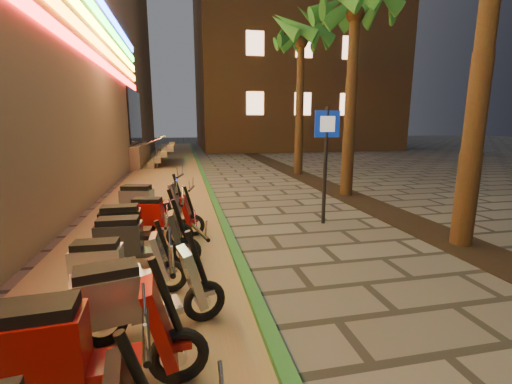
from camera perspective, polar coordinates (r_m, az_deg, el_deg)
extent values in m
plane|color=#474442|center=(4.61, 13.35, -20.06)|extent=(120.00, 120.00, 0.00)
cube|color=#8C7251|center=(13.76, -15.26, 0.95)|extent=(3.40, 60.00, 0.01)
cube|color=#26672F|center=(13.76, -8.19, 1.43)|extent=(0.18, 60.00, 0.10)
cube|color=black|center=(10.35, 19.67, -2.60)|extent=(1.20, 40.00, 0.02)
cube|color=black|center=(21.70, -19.51, 11.76)|extent=(0.08, 5.00, 3.00)
cube|color=gray|center=(22.11, -24.42, 5.66)|extent=(5.00, 6.00, 1.20)
cube|color=#FF1414|center=(10.13, -29.35, 22.03)|extent=(0.06, 26.00, 0.28)
cube|color=orange|center=(10.26, -29.67, 25.02)|extent=(0.06, 26.00, 0.28)
cube|color=gray|center=(21.71, -16.56, 4.92)|extent=(0.35, 5.00, 0.30)
cube|color=gray|center=(21.66, -15.67, 5.75)|extent=(0.35, 5.00, 0.30)
cube|color=gray|center=(21.62, -14.79, 6.59)|extent=(0.35, 5.00, 0.30)
cube|color=gray|center=(21.58, -13.89, 7.42)|extent=(0.35, 5.00, 0.30)
cylinder|color=silver|center=(19.68, -18.34, 7.43)|extent=(2.09, 0.06, 0.81)
cylinder|color=silver|center=(23.65, -17.32, 8.04)|extent=(2.09, 0.06, 0.81)
cube|color=brown|center=(38.48, 5.25, 26.47)|extent=(18.00, 16.00, 25.00)
cube|color=#F3B385|center=(28.15, -0.15, 14.58)|extent=(1.40, 0.06, 1.80)
cube|color=#F3B385|center=(29.23, 7.80, 14.35)|extent=(1.40, 0.06, 1.80)
cube|color=#F3B385|center=(30.80, 15.04, 13.92)|extent=(1.40, 0.06, 1.80)
cube|color=#F3B385|center=(28.76, -0.15, 23.56)|extent=(1.40, 0.06, 1.80)
cube|color=#F3B385|center=(29.82, 8.05, 23.01)|extent=(1.40, 0.06, 1.80)
cube|color=#F3B385|center=(31.36, 15.49, 22.14)|extent=(1.40, 0.06, 1.80)
cylinder|color=#472D19|center=(7.72, 32.96, 12.12)|extent=(0.40, 0.40, 5.45)
cylinder|color=#472D19|center=(11.83, 15.44, 13.18)|extent=(0.40, 0.40, 5.70)
sphere|color=#472D19|center=(12.28, 16.21, 26.57)|extent=(0.56, 0.56, 0.56)
cone|color=#245A1C|center=(12.82, 20.29, 27.77)|extent=(0.60, 1.93, 1.52)
cone|color=#245A1C|center=(13.20, 17.96, 27.41)|extent=(1.70, 1.86, 1.52)
cone|color=#245A1C|center=(13.22, 15.00, 27.52)|extent=(2.00, 0.93, 1.52)
cone|color=#245A1C|center=(12.89, 12.56, 28.07)|extent=(1.97, 1.48, 1.52)
cone|color=#245A1C|center=(12.34, 11.69, 28.89)|extent=(1.22, 2.02, 1.52)
cylinder|color=#472D19|center=(16.44, 7.28, 13.27)|extent=(0.40, 0.40, 5.95)
sphere|color=#472D19|center=(16.82, 7.55, 23.45)|extent=(0.56, 0.56, 0.56)
cone|color=#245A1C|center=(17.22, 10.65, 24.62)|extent=(0.60, 1.93, 1.52)
cone|color=#245A1C|center=(17.67, 9.20, 24.32)|extent=(1.70, 1.86, 1.52)
cone|color=#245A1C|center=(17.77, 7.08, 24.29)|extent=(2.00, 0.93, 1.52)
cone|color=#245A1C|center=(17.50, 5.17, 24.54)|extent=(1.97, 1.48, 1.52)
cone|color=#245A1C|center=(16.96, 4.29, 24.98)|extent=(1.22, 2.02, 1.52)
cone|color=#245A1C|center=(16.39, 4.94, 25.46)|extent=(1.22, 2.02, 1.52)
cone|color=#245A1C|center=(16.08, 6.95, 25.71)|extent=(1.97, 1.48, 1.52)
cone|color=#245A1C|center=(16.18, 9.30, 25.56)|extent=(2.00, 0.93, 1.52)
cone|color=#245A1C|center=(16.63, 10.75, 25.10)|extent=(1.70, 1.86, 1.52)
cylinder|color=black|center=(8.26, 11.45, 4.14)|extent=(0.09, 0.09, 2.76)
cube|color=#0B2695|center=(8.18, 11.78, 11.04)|extent=(0.61, 0.04, 0.61)
cube|color=white|center=(8.16, 11.86, 11.04)|extent=(0.35, 0.03, 0.35)
cylinder|color=black|center=(2.53, -18.63, -27.73)|extent=(0.28, 0.10, 0.74)
cylinder|color=black|center=(2.35, -17.85, -21.54)|extent=(0.11, 0.58, 0.04)
torus|color=black|center=(3.73, -33.67, -24.92)|extent=(0.57, 0.15, 0.56)
cylinder|color=silver|center=(3.73, -33.67, -24.92)|extent=(0.16, 0.12, 0.15)
torus|color=black|center=(3.55, -12.75, -25.09)|extent=(0.57, 0.15, 0.56)
cylinder|color=silver|center=(3.55, -12.75, -25.09)|extent=(0.16, 0.12, 0.15)
cube|color=maroon|center=(3.57, -23.72, -24.81)|extent=(0.62, 0.41, 0.09)
cube|color=maroon|center=(3.54, -32.83, -20.86)|extent=(0.78, 0.46, 0.54)
cube|color=black|center=(3.39, -33.42, -16.31)|extent=(0.69, 0.39, 0.13)
cube|color=maroon|center=(3.35, -15.79, -20.16)|extent=(0.32, 0.45, 0.76)
cylinder|color=black|center=(3.24, -14.60, -16.82)|extent=(0.30, 0.10, 0.80)
cylinder|color=black|center=(3.10, -13.91, -11.10)|extent=(0.09, 0.63, 0.05)
cube|color=maroon|center=(3.48, -12.85, -23.37)|extent=(0.25, 0.17, 0.06)
torus|color=black|center=(4.27, -24.18, -19.44)|extent=(0.54, 0.22, 0.53)
cylinder|color=silver|center=(4.27, -24.18, -19.44)|extent=(0.16, 0.13, 0.14)
torus|color=black|center=(4.40, -8.57, -17.53)|extent=(0.54, 0.22, 0.53)
cylinder|color=silver|center=(4.40, -8.57, -17.53)|extent=(0.16, 0.13, 0.14)
cube|color=gray|center=(4.28, -16.38, -18.17)|extent=(0.62, 0.46, 0.08)
cube|color=gray|center=(4.13, -23.35, -15.81)|extent=(0.78, 0.54, 0.51)
cube|color=black|center=(4.01, -23.69, -12.06)|extent=(0.69, 0.46, 0.12)
cube|color=gray|center=(4.21, -10.60, -13.73)|extent=(0.36, 0.46, 0.71)
cylinder|color=black|center=(4.15, -9.74, -11.05)|extent=(0.29, 0.13, 0.75)
cylinder|color=black|center=(4.05, -9.20, -6.71)|extent=(0.18, 0.58, 0.04)
cube|color=gray|center=(4.34, -8.62, -16.12)|extent=(0.25, 0.19, 0.06)
torus|color=black|center=(5.33, -25.49, -13.47)|extent=(0.48, 0.10, 0.48)
cylinder|color=silver|center=(5.33, -25.49, -13.47)|extent=(0.13, 0.09, 0.13)
torus|color=black|center=(5.16, -14.00, -13.48)|extent=(0.48, 0.10, 0.48)
cylinder|color=silver|center=(5.16, -14.00, -13.48)|extent=(0.13, 0.09, 0.13)
cube|color=#B8B9BD|center=(5.21, -19.97, -13.17)|extent=(0.51, 0.32, 0.07)
cube|color=#B8B9BD|center=(5.21, -24.94, -10.80)|extent=(0.65, 0.36, 0.46)
cube|color=black|center=(5.12, -25.19, -8.01)|extent=(0.58, 0.31, 0.11)
cube|color=#B8B9BD|center=(5.05, -15.66, -10.27)|extent=(0.25, 0.37, 0.65)
cylinder|color=black|center=(4.98, -15.03, -8.27)|extent=(0.25, 0.07, 0.68)
cylinder|color=black|center=(4.89, -14.66, -4.99)|extent=(0.05, 0.54, 0.04)
cube|color=#B8B9BD|center=(5.12, -14.06, -12.36)|extent=(0.21, 0.13, 0.06)
torus|color=black|center=(6.11, -22.37, -9.84)|extent=(0.53, 0.12, 0.52)
cylinder|color=silver|center=(6.11, -22.37, -9.84)|extent=(0.14, 0.10, 0.14)
torus|color=black|center=(5.97, -11.61, -9.70)|extent=(0.53, 0.12, 0.52)
cylinder|color=silver|center=(5.97, -11.61, -9.70)|extent=(0.14, 0.10, 0.14)
cube|color=#26282B|center=(6.00, -17.17, -9.46)|extent=(0.56, 0.36, 0.08)
cube|color=#26282B|center=(6.00, -21.82, -7.24)|extent=(0.71, 0.40, 0.50)
cube|color=black|center=(5.92, -22.02, -4.56)|extent=(0.63, 0.34, 0.12)
cube|color=#26282B|center=(5.86, -13.12, -6.62)|extent=(0.28, 0.41, 0.71)
cylinder|color=black|center=(5.80, -12.51, -4.71)|extent=(0.28, 0.08, 0.74)
cylinder|color=black|center=(5.72, -12.15, -1.60)|extent=(0.06, 0.58, 0.04)
cube|color=#26282B|center=(5.93, -11.65, -8.61)|extent=(0.23, 0.15, 0.06)
torus|color=black|center=(6.91, -22.09, -7.38)|extent=(0.53, 0.12, 0.53)
cylinder|color=silver|center=(6.91, -22.09, -7.38)|extent=(0.14, 0.11, 0.14)
torus|color=black|center=(6.82, -12.56, -7.03)|extent=(0.53, 0.12, 0.53)
cylinder|color=silver|center=(6.82, -12.56, -7.03)|extent=(0.14, 0.11, 0.14)
cube|color=black|center=(6.83, -17.46, -6.91)|extent=(0.57, 0.36, 0.08)
cube|color=black|center=(6.81, -21.60, -5.01)|extent=(0.72, 0.40, 0.51)
cube|color=black|center=(6.74, -21.78, -2.61)|extent=(0.64, 0.34, 0.12)
cube|color=black|center=(6.72, -13.90, -4.30)|extent=(0.28, 0.41, 0.71)
cylinder|color=black|center=(6.67, -13.37, -2.59)|extent=(0.28, 0.08, 0.75)
cylinder|color=black|center=(6.60, -13.06, 0.16)|extent=(0.06, 0.59, 0.04)
cube|color=black|center=(6.78, -12.61, -6.06)|extent=(0.23, 0.15, 0.06)
torus|color=black|center=(7.74, -18.01, -5.27)|extent=(0.49, 0.19, 0.48)
cylinder|color=silver|center=(7.74, -18.01, -5.27)|extent=(0.15, 0.12, 0.13)
torus|color=black|center=(7.49, -10.35, -5.44)|extent=(0.49, 0.19, 0.48)
cylinder|color=silver|center=(7.49, -10.35, -5.44)|extent=(0.15, 0.12, 0.13)
cube|color=maroon|center=(7.59, -14.32, -5.10)|extent=(0.57, 0.41, 0.07)
cube|color=maroon|center=(7.65, -17.60, -3.35)|extent=(0.71, 0.48, 0.47)
cube|color=black|center=(7.59, -17.72, -1.37)|extent=(0.63, 0.41, 0.11)
cube|color=maroon|center=(7.43, -11.43, -3.09)|extent=(0.32, 0.42, 0.66)
cylinder|color=black|center=(7.38, -10.99, -1.69)|extent=(0.26, 0.12, 0.69)
cylinder|color=black|center=(7.31, -10.72, 0.59)|extent=(0.15, 0.54, 0.04)
cube|color=maroon|center=(7.46, -10.38, -4.62)|extent=(0.23, 0.17, 0.06)
torus|color=black|center=(8.81, -19.57, -3.20)|extent=(0.55, 0.23, 0.54)
cylinder|color=silver|center=(8.81, -19.57, -3.20)|extent=(0.17, 0.13, 0.15)
torus|color=black|center=(8.47, -12.16, -3.36)|extent=(0.55, 0.23, 0.54)
cylinder|color=silver|center=(8.47, -12.16, -3.36)|extent=(0.17, 0.13, 0.15)
cube|color=#A0A1A8|center=(8.62, -16.02, -3.02)|extent=(0.64, 0.48, 0.08)
cube|color=#A0A1A8|center=(8.72, -19.19, -1.29)|extent=(0.80, 0.55, 0.52)
cube|color=black|center=(8.66, -19.32, 0.67)|extent=(0.71, 0.47, 0.13)
cube|color=#A0A1A8|center=(8.42, -13.22, -1.01)|extent=(0.37, 0.47, 0.73)
cylinder|color=black|center=(8.37, -12.80, 0.38)|extent=(0.29, 0.14, 0.77)
cylinder|color=black|center=(8.30, -12.55, 2.64)|extent=(0.18, 0.60, 0.05)
cube|color=#A0A1A8|center=(8.44, -12.19, -2.54)|extent=(0.26, 0.19, 0.06)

